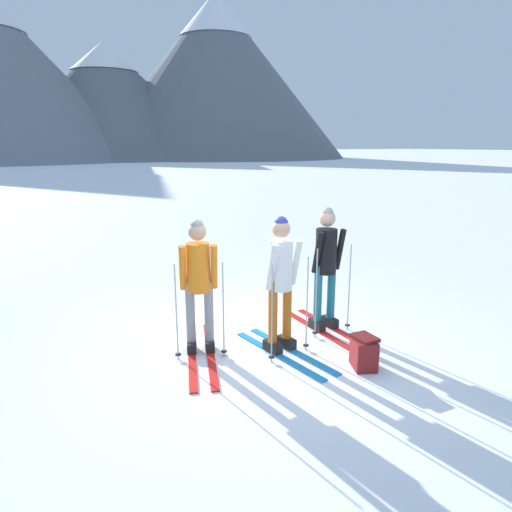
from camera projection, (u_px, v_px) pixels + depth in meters
The scene contains 6 objects.
ground_plane at pixel (259, 346), 5.75m from camera, with size 400.00×400.00×0.00m, color white.
skier_in_orange at pixel (199, 280), 5.41m from camera, with size 0.84×1.80×1.63m.
skier_in_white at pixel (281, 280), 5.41m from camera, with size 0.61×1.61×1.66m.
skier_in_black at pixel (326, 265), 6.08m from camera, with size 0.61×1.65×1.67m.
backpack_on_snow_front at pixel (364, 352), 5.16m from camera, with size 0.34×0.39×0.38m.
mountain_ridge_distant at pixel (84, 80), 75.97m from camera, with size 102.38×48.87×28.90m.
Camera 1 is at (-2.42, -4.74, 2.45)m, focal length 32.28 mm.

